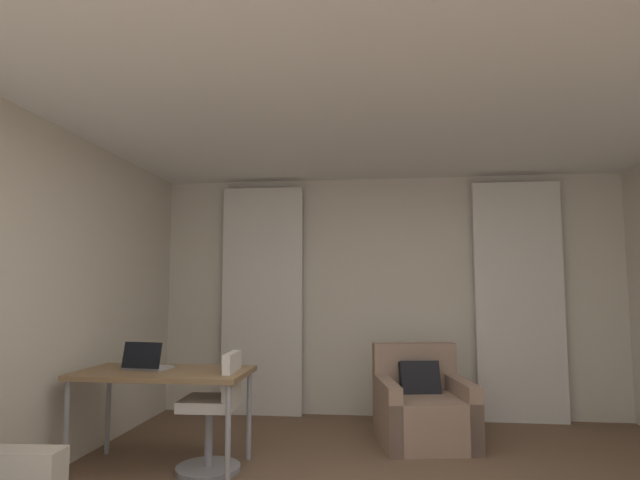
# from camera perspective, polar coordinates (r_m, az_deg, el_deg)

# --- Properties ---
(wall_window) EXTENTS (5.12, 0.06, 2.60)m
(wall_window) POSITION_cam_1_polar(r_m,az_deg,el_deg) (5.71, 7.47, -6.09)
(wall_window) COLOR beige
(wall_window) RESTS_ON ground
(ceiling) EXTENTS (5.12, 6.12, 0.06)m
(ceiling) POSITION_cam_1_polar(r_m,az_deg,el_deg) (2.97, 7.96, 19.90)
(ceiling) COLOR white
(ceiling) RESTS_ON wall_left
(curtain_left_panel) EXTENTS (0.90, 0.06, 2.50)m
(curtain_left_panel) POSITION_cam_1_polar(r_m,az_deg,el_deg) (5.73, -6.49, -6.60)
(curtain_left_panel) COLOR silver
(curtain_left_panel) RESTS_ON ground
(curtain_right_panel) EXTENTS (0.90, 0.06, 2.50)m
(curtain_right_panel) POSITION_cam_1_polar(r_m,az_deg,el_deg) (5.76, 21.38, -6.25)
(curtain_right_panel) COLOR silver
(curtain_right_panel) RESTS_ON ground
(armchair) EXTENTS (0.92, 0.94, 0.84)m
(armchair) POSITION_cam_1_polar(r_m,az_deg,el_deg) (4.90, 11.43, -18.15)
(armchair) COLOR #997A66
(armchair) RESTS_ON ground
(desk) EXTENTS (1.31, 0.68, 0.73)m
(desk) POSITION_cam_1_polar(r_m,az_deg,el_deg) (4.25, -17.07, -14.57)
(desk) COLOR olive
(desk) RESTS_ON ground
(desk_chair) EXTENTS (0.48, 0.48, 0.88)m
(desk_chair) POSITION_cam_1_polar(r_m,az_deg,el_deg) (4.15, -11.73, -18.88)
(desk_chair) COLOR gray
(desk_chair) RESTS_ON ground
(laptop) EXTENTS (0.35, 0.28, 0.22)m
(laptop) POSITION_cam_1_polar(r_m,az_deg,el_deg) (4.32, -18.80, -12.94)
(laptop) COLOR #ADADB2
(laptop) RESTS_ON desk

